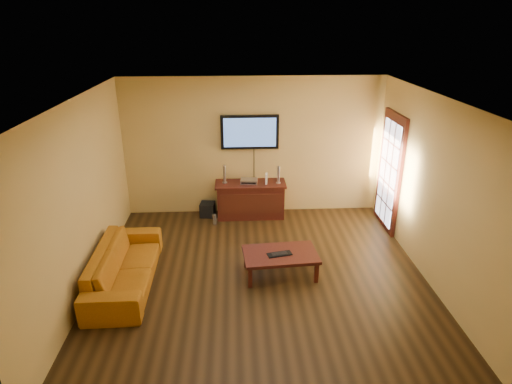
{
  "coord_description": "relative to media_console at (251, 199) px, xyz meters",
  "views": [
    {
      "loc": [
        -0.36,
        -5.51,
        3.69
      ],
      "look_at": [
        -0.03,
        0.8,
        1.1
      ],
      "focal_mm": 30.0,
      "sensor_mm": 36.0,
      "label": 1
    }
  ],
  "objects": [
    {
      "name": "keyboard",
      "position": [
        0.35,
        -2.17,
        0.03
      ],
      "size": [
        0.39,
        0.22,
        0.02
      ],
      "color": "black",
      "rests_on": "coffee_table"
    },
    {
      "name": "sofa",
      "position": [
        -1.95,
        -2.25,
        0.04
      ],
      "size": [
        0.62,
        2.04,
        0.8
      ],
      "primitive_type": "imported",
      "rotation": [
        0.0,
        0.0,
        1.59
      ],
      "color": "#A36112",
      "rests_on": "ground"
    },
    {
      "name": "speaker_right",
      "position": [
        0.54,
        -0.03,
        0.51
      ],
      "size": [
        0.09,
        0.09,
        0.34
      ],
      "color": "silver",
      "rests_on": "media_console"
    },
    {
      "name": "coffee_table",
      "position": [
        0.37,
        -2.13,
        -0.03
      ],
      "size": [
        1.17,
        0.76,
        0.37
      ],
      "color": "#37110C",
      "rests_on": "ground"
    },
    {
      "name": "game_console",
      "position": [
        0.31,
        -0.03,
        0.45
      ],
      "size": [
        0.06,
        0.15,
        0.2
      ],
      "primitive_type": "cube",
      "rotation": [
        0.0,
        0.0,
        -0.13
      ],
      "color": "white",
      "rests_on": "media_console"
    },
    {
      "name": "media_console",
      "position": [
        0.0,
        0.0,
        0.0
      ],
      "size": [
        1.37,
        0.52,
        0.7
      ],
      "color": "#37110C",
      "rests_on": "ground"
    },
    {
      "name": "french_door",
      "position": [
        2.52,
        -0.53,
        0.7
      ],
      "size": [
        0.07,
        1.02,
        2.22
      ],
      "color": "#37110C",
      "rests_on": "ground"
    },
    {
      "name": "ground_plane",
      "position": [
        0.07,
        -2.23,
        -0.35
      ],
      "size": [
        5.0,
        5.0,
        0.0
      ],
      "primitive_type": "plane",
      "color": "black",
      "rests_on": "ground"
    },
    {
      "name": "speaker_left",
      "position": [
        -0.5,
        0.04,
        0.51
      ],
      "size": [
        0.1,
        0.1,
        0.35
      ],
      "color": "silver",
      "rests_on": "media_console"
    },
    {
      "name": "bottle",
      "position": [
        -0.7,
        -0.35,
        -0.25
      ],
      "size": [
        0.08,
        0.08,
        0.22
      ],
      "color": "white",
      "rests_on": "ground"
    },
    {
      "name": "subwoofer",
      "position": [
        -0.86,
        0.04,
        -0.22
      ],
      "size": [
        0.31,
        0.31,
        0.28
      ],
      "primitive_type": "cube",
      "rotation": [
        0.0,
        0.0,
        -0.13
      ],
      "color": "black",
      "rests_on": "ground"
    },
    {
      "name": "television",
      "position": [
        0.0,
        0.22,
        1.31
      ],
      "size": [
        1.11,
        0.08,
        0.65
      ],
      "color": "black",
      "rests_on": "ground"
    },
    {
      "name": "room_walls",
      "position": [
        0.07,
        -1.61,
        1.33
      ],
      "size": [
        5.0,
        5.0,
        5.0
      ],
      "color": "tan",
      "rests_on": "ground"
    },
    {
      "name": "av_receiver",
      "position": [
        -0.03,
        0.01,
        0.39
      ],
      "size": [
        0.35,
        0.26,
        0.07
      ],
      "primitive_type": "cube",
      "rotation": [
        0.0,
        0.0,
        -0.1
      ],
      "color": "silver",
      "rests_on": "media_console"
    }
  ]
}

